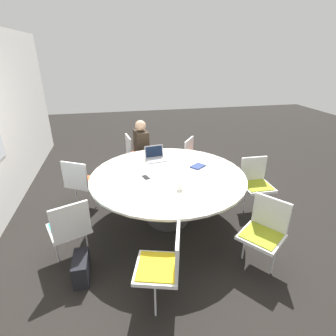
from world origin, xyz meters
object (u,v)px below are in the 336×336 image
Objects in this scene: chair_3 at (164,263)px; laptop at (155,156)px; cell_phone at (146,177)px; chair_6 at (195,157)px; chair_1 at (81,180)px; chair_0 at (135,152)px; chair_2 at (70,226)px; handbag at (81,268)px; chair_5 at (256,181)px; chair_4 at (264,229)px; person_0 at (142,146)px; spiral_notebook at (198,166)px; coffee_cup at (180,186)px.

chair_3 is 2.00m from laptop.
cell_phone is at bearing -118.92° from laptop.
chair_3 is 1.00× the size of chair_6.
chair_0 is at bearing 76.95° from chair_1.
handbag is (-0.31, -0.11, -0.36)m from chair_2.
chair_2 is at bearing 14.15° from chair_5.
chair_2 is at bearing 40.36° from chair_4.
chair_1 is 1.00× the size of chair_5.
cell_phone is 0.43× the size of handbag.
chair_5 is at bearing 38.10° from chair_0.
chair_4 is at bearing -34.85° from chair_2.
chair_1 is 1.56m from handbag.
chair_4 is 2.78m from person_0.
handbag is (-1.52, -0.10, -0.36)m from chair_1.
chair_3 is at bearing -10.93° from person_0.
spiral_notebook is at bearing 19.92° from person_0.
chair_4 and chair_6 have the same top height.
cell_phone is 1.36m from handbag.
chair_1 is at bearing 67.48° from chair_2.
chair_2 is 2.23m from chair_4.
chair_2 is 1.24m from chair_3.
cell_phone is at bearing -12.93° from person_0.
person_0 reaches higher than chair_6.
chair_3 is 1.00× the size of chair_4.
chair_4 is at bearing 15.18° from chair_0.
chair_6 is at bearing -7.13° from chair_3.
spiral_notebook is 0.77m from coffee_cup.
spiral_notebook reaches higher than handbag.
chair_5 is at bearing -28.39° from laptop.
chair_0 is at bearing 28.18° from spiral_notebook.
person_0 is 2.60m from handbag.
chair_0 is 3.05m from chair_3.
chair_4 is 2.50× the size of laptop.
spiral_notebook is 1.66× the size of cell_phone.
chair_5 is 9.39× the size of coffee_cup.
spiral_notebook is (-0.42, -0.58, -0.04)m from laptop.
laptop is (-0.87, -0.11, 0.12)m from person_0.
chair_4 is 2.34× the size of handbag.
person_0 is at bearing -13.31° from chair_4.
chair_0 is 2.46m from chair_2.
handbag is at bearing 76.80° from chair_3.
chair_1 is at bearing 75.68° from spiral_notebook.
chair_1 is at bearing -38.72° from chair_6.
chair_1 is at bearing 55.62° from cell_phone.
chair_6 is 0.71× the size of person_0.
laptop is (1.96, -0.24, 0.32)m from chair_3.
cell_phone is at bearing -5.60° from chair_1.
chair_2 is 1.00× the size of chair_3.
coffee_cup is (-2.14, -0.37, 0.31)m from chair_0.
chair_6 is at bearing -33.44° from chair_4.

